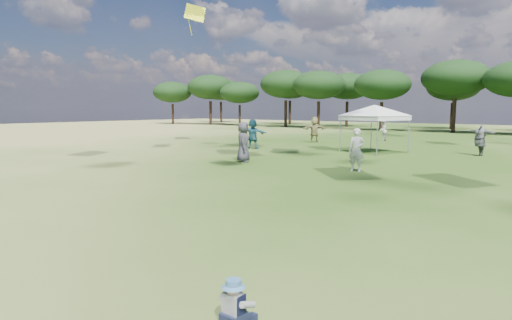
# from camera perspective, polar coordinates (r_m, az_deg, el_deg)

# --- Properties ---
(tent_left) EXTENTS (5.51, 5.51, 2.99)m
(tent_left) POSITION_cam_1_polar(r_m,az_deg,el_deg) (25.06, 15.56, 6.81)
(tent_left) COLOR gray
(tent_left) RESTS_ON ground
(toddler) EXTENTS (0.39, 0.44, 0.59)m
(toddler) POSITION_cam_1_polar(r_m,az_deg,el_deg) (5.22, -2.81, -18.86)
(toddler) COLOR black
(toddler) RESTS_ON ground
(festival_crowd) EXTENTS (29.03, 21.75, 1.90)m
(festival_crowd) POSITION_cam_1_polar(r_m,az_deg,el_deg) (25.29, 27.13, 2.47)
(festival_crowd) COLOR #225767
(festival_crowd) RESTS_ON ground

